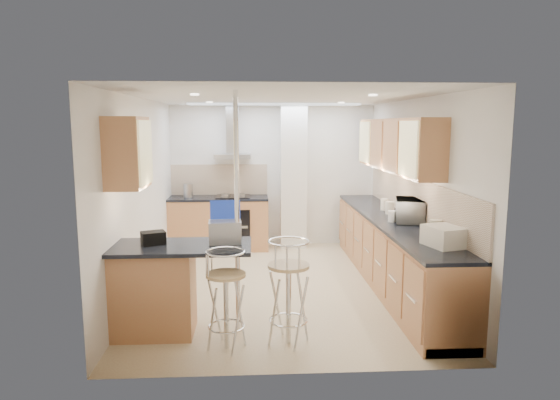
{
  "coord_description": "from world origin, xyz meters",
  "views": [
    {
      "loc": [
        -0.38,
        -6.47,
        2.16
      ],
      "look_at": [
        0.01,
        0.2,
        1.15
      ],
      "focal_mm": 32.0,
      "sensor_mm": 36.0,
      "label": 1
    }
  ],
  "objects": [
    {
      "name": "bar_stool_near",
      "position": [
        -0.63,
        -1.85,
        0.49
      ],
      "size": [
        0.43,
        0.43,
        0.99
      ],
      "primitive_type": null,
      "rotation": [
        0.0,
        0.0,
        -0.07
      ],
      "color": "tan",
      "rests_on": "ground"
    },
    {
      "name": "jar_a",
      "position": [
        1.55,
        0.3,
        1.01
      ],
      "size": [
        0.16,
        0.16,
        0.18
      ],
      "primitive_type": "cylinder",
      "rotation": [
        0.0,
        0.0,
        -0.41
      ],
      "color": "white",
      "rests_on": "right_counter"
    },
    {
      "name": "kettle",
      "position": [
        -1.47,
        2.11,
        1.04
      ],
      "size": [
        0.16,
        0.16,
        0.23
      ],
      "primitive_type": "cylinder",
      "color": "#A7A9AC",
      "rests_on": "back_counter"
    },
    {
      "name": "laptop",
      "position": [
        -0.66,
        -1.36,
        1.05
      ],
      "size": [
        0.35,
        0.27,
        0.23
      ],
      "primitive_type": "cube",
      "rotation": [
        0.0,
        0.0,
        0.07
      ],
      "color": "#979A9F",
      "rests_on": "peninsula"
    },
    {
      "name": "jar_b",
      "position": [
        1.56,
        0.61,
        1.0
      ],
      "size": [
        0.14,
        0.14,
        0.17
      ],
      "primitive_type": "cylinder",
      "rotation": [
        0.0,
        0.0,
        0.31
      ],
      "color": "white",
      "rests_on": "right_counter"
    },
    {
      "name": "bag",
      "position": [
        -1.4,
        -1.38,
        1.0
      ],
      "size": [
        0.28,
        0.25,
        0.13
      ],
      "primitive_type": "cube",
      "rotation": [
        0.0,
        0.0,
        0.37
      ],
      "color": "black",
      "rests_on": "peninsula"
    },
    {
      "name": "room_shell",
      "position": [
        0.32,
        0.38,
        1.54
      ],
      "size": [
        3.64,
        4.84,
        2.51
      ],
      "color": "silver",
      "rests_on": "ground"
    },
    {
      "name": "jar_c",
      "position": [
        1.68,
        -1.1,
        1.01
      ],
      "size": [
        0.15,
        0.15,
        0.19
      ],
      "primitive_type": "cylinder",
      "rotation": [
        0.0,
        0.0,
        -0.1
      ],
      "color": "beige",
      "rests_on": "right_counter"
    },
    {
      "name": "microwave",
      "position": [
        1.66,
        -0.28,
        1.07
      ],
      "size": [
        0.49,
        0.61,
        0.3
      ],
      "primitive_type": "imported",
      "rotation": [
        0.0,
        0.0,
        1.3
      ],
      "color": "white",
      "rests_on": "right_counter"
    },
    {
      "name": "bar_stool_end",
      "position": [
        -0.02,
        -1.77,
        0.53
      ],
      "size": [
        0.49,
        0.49,
        1.06
      ],
      "primitive_type": null,
      "rotation": [
        0.0,
        0.0,
        1.42
      ],
      "color": "tan",
      "rests_on": "ground"
    },
    {
      "name": "bread_bin",
      "position": [
        1.59,
        -1.57,
        1.02
      ],
      "size": [
        0.41,
        0.47,
        0.21
      ],
      "primitive_type": "cube",
      "rotation": [
        0.0,
        0.0,
        0.28
      ],
      "color": "white",
      "rests_on": "right_counter"
    },
    {
      "name": "ground",
      "position": [
        0.0,
        0.0,
        0.0
      ],
      "size": [
        4.8,
        4.8,
        0.0
      ],
      "primitive_type": "plane",
      "color": "#C9AF86",
      "rests_on": "ground"
    },
    {
      "name": "right_counter",
      "position": [
        1.5,
        0.0,
        0.46
      ],
      "size": [
        0.63,
        4.4,
        0.92
      ],
      "color": "#C57A4E",
      "rests_on": "ground"
    },
    {
      "name": "back_counter",
      "position": [
        -0.95,
        2.1,
        0.46
      ],
      "size": [
        1.7,
        0.63,
        0.92
      ],
      "color": "#C57A4E",
      "rests_on": "ground"
    },
    {
      "name": "peninsula",
      "position": [
        -1.12,
        -1.45,
        0.48
      ],
      "size": [
        1.47,
        0.72,
        0.94
      ],
      "color": "#C57A4E",
      "rests_on": "ground"
    },
    {
      "name": "jar_d",
      "position": [
        1.42,
        -0.27,
        0.99
      ],
      "size": [
        0.1,
        0.1,
        0.15
      ],
      "primitive_type": "cylinder",
      "rotation": [
        0.0,
        0.0,
        -0.04
      ],
      "color": "white",
      "rests_on": "right_counter"
    }
  ]
}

